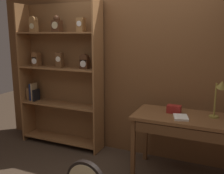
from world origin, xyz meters
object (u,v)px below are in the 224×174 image
(desk_lamp, at_px, (220,92))
(open_repair_manual, at_px, (181,117))
(bookshelf, at_px, (60,75))
(toolbox_small, at_px, (174,109))
(workbench, at_px, (183,124))

(desk_lamp, bearing_deg, open_repair_manual, -158.32)
(open_repair_manual, bearing_deg, bookshelf, 153.37)
(desk_lamp, height_order, open_repair_manual, desk_lamp)
(desk_lamp, bearing_deg, toolbox_small, 177.58)
(open_repair_manual, bearing_deg, workbench, 65.15)
(workbench, height_order, open_repair_manual, open_repair_manual)
(bookshelf, bearing_deg, open_repair_manual, -11.22)
(bookshelf, height_order, toolbox_small, bookshelf)
(bookshelf, height_order, workbench, bookshelf)
(bookshelf, relative_size, toolbox_small, 13.04)
(bookshelf, bearing_deg, desk_lamp, -5.59)
(open_repair_manual, bearing_deg, desk_lamp, 6.27)
(desk_lamp, xyz_separation_m, open_repair_manual, (-0.40, -0.16, -0.32))
(bookshelf, distance_m, open_repair_manual, 2.05)
(bookshelf, bearing_deg, toolbox_small, -6.46)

